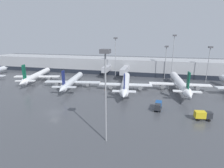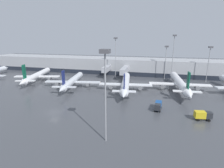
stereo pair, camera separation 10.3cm
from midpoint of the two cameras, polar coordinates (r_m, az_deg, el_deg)
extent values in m
plane|color=#424449|center=(54.70, -18.37, -8.76)|extent=(320.00, 320.00, 0.00)
cube|color=#9EA0A5|center=(108.83, -1.03, 6.18)|extent=(160.00, 16.00, 9.00)
cube|color=#1E232D|center=(101.79, -2.21, 3.66)|extent=(156.80, 0.10, 2.40)
cube|color=#A8AAB2|center=(91.77, 4.13, 4.53)|extent=(2.60, 13.82, 2.80)
cylinder|color=#3F4247|center=(86.31, 3.36, 1.82)|extent=(0.44, 0.44, 3.20)
cube|color=#A8AAB2|center=(95.63, -1.80, 4.99)|extent=(2.60, 10.51, 2.80)
cylinder|color=#3F4247|center=(91.83, -2.58, 2.65)|extent=(0.44, 0.44, 3.20)
cylinder|color=silver|center=(78.92, -12.58, 1.17)|extent=(6.80, 24.94, 2.71)
cone|color=silver|center=(91.97, -10.09, 3.26)|extent=(3.04, 3.37, 2.58)
cone|color=silver|center=(65.75, -16.20, -1.88)|extent=(3.08, 4.42, 2.44)
cube|color=silver|center=(78.48, -12.69, 0.67)|extent=(24.34, 6.49, 0.44)
cube|color=silver|center=(68.39, -15.34, -0.93)|extent=(9.32, 2.91, 0.35)
cube|color=navy|center=(67.57, -15.54, 1.84)|extent=(0.73, 2.28, 5.69)
cylinder|color=slate|center=(80.93, -17.26, 0.19)|extent=(1.93, 2.96, 1.49)
cylinder|color=slate|center=(76.97, -7.81, -0.01)|extent=(1.93, 2.96, 1.49)
cylinder|color=#2D2D33|center=(86.92, -10.98, 1.14)|extent=(0.20, 0.20, 1.66)
cylinder|color=#2D2D33|center=(79.52, -15.43, -0.44)|extent=(0.20, 0.20, 1.66)
cylinder|color=#2D2D33|center=(77.24, -10.00, -0.57)|extent=(0.20, 0.20, 1.66)
cylinder|color=white|center=(77.06, 21.14, 0.50)|extent=(5.19, 29.87, 3.18)
cone|color=white|center=(93.01, 19.31, 3.05)|extent=(3.25, 3.69, 3.02)
cone|color=white|center=(60.87, 24.03, -3.54)|extent=(3.18, 4.95, 2.86)
cube|color=white|center=(76.50, 21.19, -0.10)|extent=(24.34, 4.50, 0.44)
cube|color=white|center=(64.09, 23.34, -2.27)|extent=(9.29, 2.22, 0.35)
cube|color=#0C5138|center=(63.17, 23.68, 0.91)|extent=(0.53, 2.59, 6.06)
cylinder|color=slate|center=(75.71, 16.09, -0.56)|extent=(1.96, 3.25, 1.75)
cylinder|color=slate|center=(78.36, 25.98, -1.00)|extent=(1.96, 3.25, 1.75)
cylinder|color=#2D2D33|center=(86.83, 19.85, 0.57)|extent=(0.20, 0.20, 1.89)
cylinder|color=#2D2D33|center=(75.58, 18.29, -1.38)|extent=(0.20, 0.20, 1.89)
cylinder|color=#2D2D33|center=(77.11, 23.99, -1.62)|extent=(0.20, 0.20, 1.89)
cylinder|color=white|center=(95.76, -23.05, 2.72)|extent=(9.59, 28.06, 2.80)
cone|color=white|center=(110.06, -19.96, 4.50)|extent=(3.33, 3.63, 2.66)
cone|color=white|center=(81.48, -27.37, 0.21)|extent=(3.47, 4.69, 2.52)
cube|color=white|center=(95.24, -23.18, 2.29)|extent=(22.19, 8.08, 0.44)
cube|color=white|center=(84.21, -26.41, 0.96)|extent=(8.55, 3.55, 0.35)
cube|color=#0C5138|center=(83.47, -26.71, 3.46)|extent=(0.95, 2.49, 6.40)
cylinder|color=slate|center=(98.02, -26.47, 1.75)|extent=(2.23, 3.32, 1.54)
cylinder|color=slate|center=(93.15, -19.61, 1.84)|extent=(2.23, 3.32, 1.54)
cylinder|color=#2D2D33|center=(104.48, -21.04, 2.72)|extent=(0.20, 0.20, 1.57)
cylinder|color=#2D2D33|center=(96.37, -25.19, 1.30)|extent=(0.20, 0.20, 1.57)
cylinder|color=#2D2D33|center=(93.58, -21.25, 1.34)|extent=(0.20, 0.20, 1.57)
cone|color=silver|center=(96.39, 31.97, 1.95)|extent=(3.55, 3.88, 2.84)
cone|color=silver|center=(125.08, -31.22, 4.51)|extent=(3.00, 3.40, 2.75)
cylinder|color=silver|center=(72.59, 4.49, 0.44)|extent=(6.70, 28.14, 3.06)
cone|color=silver|center=(87.84, 4.89, 3.02)|extent=(3.32, 3.72, 2.91)
cone|color=silver|center=(57.00, 3.86, -3.69)|extent=(3.33, 4.91, 2.75)
cube|color=silver|center=(72.08, 4.46, -0.17)|extent=(21.59, 5.51, 0.44)
cube|color=silver|center=(60.15, 4.03, -2.37)|extent=(8.27, 2.58, 0.35)
cube|color=navy|center=(59.24, 4.08, 0.66)|extent=(0.68, 2.48, 5.36)
cylinder|color=slate|center=(72.77, -0.28, -0.73)|extent=(2.06, 3.20, 1.68)
cylinder|color=slate|center=(72.38, 9.19, -1.02)|extent=(2.06, 3.20, 1.68)
cylinder|color=#2D2D33|center=(81.95, 4.71, 0.54)|extent=(0.20, 0.20, 1.70)
cylinder|color=#2D2D33|center=(72.04, 1.69, -1.47)|extent=(0.20, 0.20, 1.70)
cylinder|color=#2D2D33|center=(71.82, 7.15, -1.64)|extent=(0.20, 0.20, 1.70)
cube|color=gold|center=(52.33, 26.81, -8.89)|extent=(2.89, 2.12, 1.77)
cube|color=#26282D|center=(53.17, 28.99, -8.85)|extent=(1.86, 1.88, 1.68)
cylinder|color=black|center=(54.30, 28.57, -9.68)|extent=(0.73, 0.35, 0.70)
cylinder|color=black|center=(53.01, 29.21, -10.36)|extent=(0.73, 0.35, 0.70)
cylinder|color=black|center=(53.31, 25.88, -9.79)|extent=(0.73, 0.35, 0.70)
cylinder|color=black|center=(51.98, 26.46, -10.50)|extent=(0.73, 0.35, 0.70)
cube|color=#19478C|center=(55.78, 14.95, -6.37)|extent=(2.11, 3.30, 1.55)
cube|color=#26282D|center=(53.41, 14.69, -7.26)|extent=(1.90, 2.08, 1.68)
cylinder|color=black|center=(53.75, 15.47, -8.55)|extent=(0.32, 0.72, 0.70)
cylinder|color=black|center=(53.86, 13.73, -8.38)|extent=(0.32, 0.72, 0.70)
cylinder|color=black|center=(56.66, 15.74, -7.32)|extent=(0.32, 0.72, 0.70)
cylinder|color=black|center=(56.76, 14.10, -7.15)|extent=(0.32, 0.72, 0.70)
cone|color=orange|center=(85.12, -3.84, 0.72)|extent=(0.42, 0.42, 0.59)
cone|color=orange|center=(72.88, -2.28, -1.73)|extent=(0.38, 0.38, 0.61)
cylinder|color=gray|center=(95.51, 28.90, 5.30)|extent=(0.30, 0.30, 16.41)
cube|color=#4C4C51|center=(94.70, 29.56, 10.42)|extent=(1.80, 1.80, 0.80)
cylinder|color=gray|center=(93.22, 1.19, 8.21)|extent=(0.30, 0.30, 20.41)
cube|color=#4C4C51|center=(92.54, 1.23, 14.74)|extent=(1.80, 1.80, 0.80)
cylinder|color=gray|center=(93.49, 19.23, 7.80)|extent=(0.30, 0.30, 21.70)
cube|color=#4C4C51|center=(92.89, 19.85, 14.69)|extent=(1.80, 1.80, 0.80)
cylinder|color=gray|center=(35.01, -2.07, -5.28)|extent=(0.30, 0.30, 18.47)
cube|color=#4C4C51|center=(32.91, -2.23, 10.65)|extent=(1.80, 1.80, 0.80)
cylinder|color=gray|center=(92.65, 17.06, 6.29)|extent=(0.30, 0.30, 16.47)
cube|color=#4C4C51|center=(91.82, 17.48, 11.61)|extent=(1.80, 1.80, 0.80)
camera|label=1|loc=(0.05, -89.96, 0.01)|focal=28.00mm
camera|label=2|loc=(0.05, 90.04, -0.01)|focal=28.00mm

